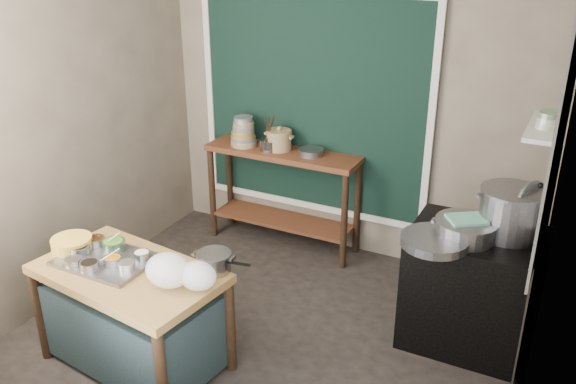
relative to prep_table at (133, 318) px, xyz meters
The scene contains 30 objects.
floor 1.06m from the prep_table, 49.09° to the left, with size 3.50×3.00×0.02m, color #2D2722.
back_wall 2.57m from the prep_table, 73.95° to the left, with size 3.50×0.02×2.80m, color #7A705E.
left_wall 1.69m from the prep_table, 145.95° to the left, with size 0.02×3.00×2.80m, color #7A705E.
right_wall 2.72m from the prep_table, 17.29° to the left, with size 0.02×3.00×2.80m, color #7A705E.
curtain_panel 2.44m from the prep_table, 82.30° to the left, with size 2.10×0.02×1.90m, color black.
curtain_frame 2.43m from the prep_table, 82.27° to the left, with size 2.22×0.03×2.02m, color beige, non-canonical shape.
tile_panel 3.09m from the prep_table, 28.59° to the left, with size 0.02×1.70×1.70m, color #B2B2AA.
soot_patch 2.79m from the prep_table, 30.36° to the left, with size 0.01×1.30×1.30m, color black.
wall_shelf 3.04m from the prep_table, 35.06° to the left, with size 0.22×0.70×0.03m, color beige.
prep_table is the anchor object (origin of this frame).
back_counter 2.03m from the prep_table, 87.18° to the left, with size 1.45×0.40×0.95m, color #5A2F19.
stove_block 2.39m from the prep_table, 33.02° to the left, with size 0.90×0.68×0.85m, color black.
stove_top 2.44m from the prep_table, 33.02° to the left, with size 0.92×0.69×0.03m, color black.
condiment_tray 0.44m from the prep_table, behind, with size 0.62×0.45×0.03m, color gray.
condiment_bowls 0.49m from the prep_table, behind, with size 0.55×0.42×0.06m.
yellow_basin 0.66m from the prep_table, behind, with size 0.28×0.28×0.11m, color gold.
saucepan 0.72m from the prep_table, 26.38° to the left, with size 0.24×0.24×0.13m, color gray, non-canonical shape.
plastic_bag_a 0.60m from the prep_table, ahead, with size 0.29×0.25×0.22m, color white.
plastic_bag_b 0.71m from the prep_table, ahead, with size 0.24×0.20×0.18m, color white.
bowl_stack 2.14m from the prep_table, 98.24° to the left, with size 0.24×0.24×0.27m.
utensil_cup 2.08m from the prep_table, 90.45° to the left, with size 0.17×0.17×0.10m, color gray.
ceramic_crock 2.14m from the prep_table, 88.37° to the left, with size 0.24×0.24×0.16m, color olive, non-canonical shape.
wide_bowl 2.16m from the prep_table, 79.45° to the left, with size 0.23×0.23×0.06m, color gray.
stock_pot 2.65m from the prep_table, 32.29° to the left, with size 0.43×0.43×0.34m, color gray, non-canonical shape.
pot_lid 2.78m from the prep_table, 30.98° to the left, with size 0.41×0.41×0.02m, color gray.
steamer 2.33m from the prep_table, 31.72° to the left, with size 0.42×0.42×0.14m, color gray, non-canonical shape.
green_cloth 2.35m from the prep_table, 31.72° to the left, with size 0.24×0.19×0.02m, color #61AB97.
shallow_pan 2.09m from the prep_table, 29.79° to the left, with size 0.45×0.45×0.06m, color gray.
shelf_bowl_stack 3.04m from the prep_table, 33.96° to the left, with size 0.13×0.13×0.11m.
shelf_bowl_green 3.17m from the prep_table, 38.46° to the left, with size 0.14×0.14×0.05m, color gray.
Camera 1 is at (1.85, -3.36, 2.81)m, focal length 38.00 mm.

